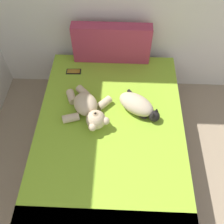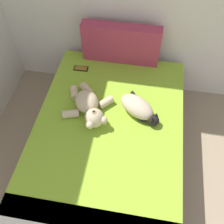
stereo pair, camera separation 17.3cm
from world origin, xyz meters
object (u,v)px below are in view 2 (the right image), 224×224
object	(u,v)px
bed	(108,144)
teddy_bear	(89,107)
patterned_cushion	(121,44)
cat	(139,108)
cell_phone	(81,68)

from	to	relation	value
bed	teddy_bear	size ratio (longest dim) A/B	3.66
bed	teddy_bear	bearing A→B (deg)	141.02
teddy_bear	bed	bearing A→B (deg)	-38.98
patterned_cushion	bed	bearing A→B (deg)	-88.51
bed	patterned_cushion	distance (m)	1.01
cat	cell_phone	world-z (taller)	cat
cat	cell_phone	size ratio (longest dim) A/B	2.66
bed	patterned_cushion	size ratio (longest dim) A/B	2.52
patterned_cushion	cat	world-z (taller)	patterned_cushion
teddy_bear	cell_phone	size ratio (longest dim) A/B	3.60
patterned_cushion	teddy_bear	xyz separation A→B (m)	(-0.17, -0.75, -0.13)
cat	teddy_bear	xyz separation A→B (m)	(-0.44, -0.06, 0.01)
patterned_cushion	cell_phone	world-z (taller)	patterned_cushion
bed	teddy_bear	xyz separation A→B (m)	(-0.19, 0.16, 0.33)
bed	cell_phone	distance (m)	0.84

